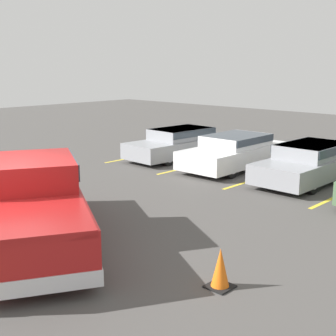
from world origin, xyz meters
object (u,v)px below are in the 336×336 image
Objects in this scene: pickup_truck at (32,203)px; traffic_cone at (220,269)px; parked_sedan_c at (311,161)px; parked_sedan_b at (235,150)px; parked_sedan_a at (180,142)px.

pickup_truck is 4.24m from traffic_cone.
parked_sedan_c is 8.26m from traffic_cone.
parked_sedan_b reaches higher than traffic_cone.
pickup_truck is 1.28× the size of parked_sedan_c.
parked_sedan_c reaches higher than parked_sedan_a.
parked_sedan_a reaches higher than traffic_cone.
traffic_cone is (4.06, 1.09, -0.54)m from pickup_truck.
parked_sedan_a is 1.02× the size of parked_sedan_c.
traffic_cone is at bearing 44.03° from pickup_truck.
parked_sedan_c is (5.61, 0.05, 0.01)m from parked_sedan_a.
pickup_truck reaches higher than traffic_cone.
traffic_cone is at bearing 17.40° from parked_sedan_c.
parked_sedan_b is at bearing 90.93° from parked_sedan_a.
pickup_truck reaches higher than parked_sedan_b.
parked_sedan_b is 9.42m from traffic_cone.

